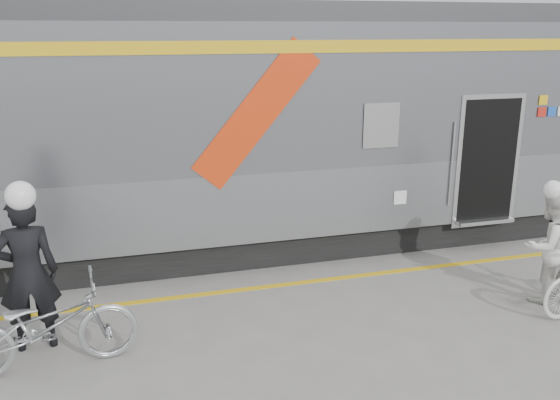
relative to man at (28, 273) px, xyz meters
name	(u,v)px	position (x,y,z in m)	size (l,w,h in m)	color
ground	(360,355)	(3.69, -1.26, -0.95)	(90.00, 90.00, 0.00)	slate
train	(334,124)	(4.92, 2.93, 1.10)	(24.00, 3.17, 4.10)	black
safety_strip	(304,282)	(3.69, 0.89, -0.95)	(24.00, 0.12, 0.01)	gold
man	(28,273)	(0.00, 0.00, 0.00)	(0.70, 0.46, 1.91)	black
bicycle_left	(46,326)	(0.20, -0.55, -0.43)	(0.70, 2.00, 1.05)	#ABAFB3
woman	(548,247)	(6.76, -0.59, -0.15)	(0.78, 0.61, 1.60)	silver
helmet_man	(16,181)	(0.00, 0.00, 1.12)	(0.33, 0.33, 0.33)	white
helmet_woman	(557,182)	(6.76, -0.59, 0.78)	(0.26, 0.26, 0.26)	white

